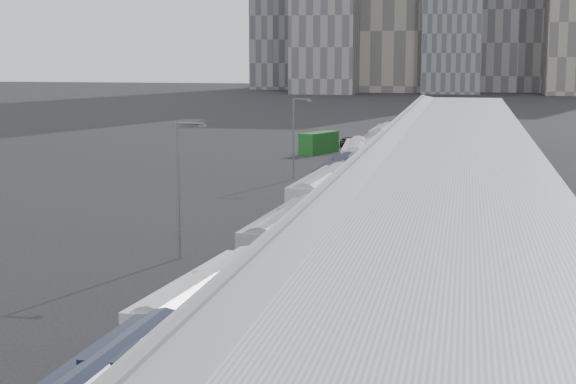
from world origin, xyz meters
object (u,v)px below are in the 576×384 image
(street_lamp_near, at_px, (181,181))
(suv, at_px, (349,142))
(shipping_container, at_px, (319,143))
(bus_3, at_px, (287,244))
(bus_8, at_px, (383,140))
(bus_7, at_px, (370,152))
(bus_6, at_px, (356,162))
(bus_2, at_px, (205,316))
(bus_4, at_px, (323,201))
(street_lamp_far, at_px, (295,133))
(bus_5, at_px, (338,182))

(street_lamp_near, bearing_deg, suv, 88.87)
(shipping_container, relative_size, suv, 1.34)
(bus_3, relative_size, bus_8, 1.03)
(bus_3, relative_size, bus_7, 1.07)
(bus_6, bearing_deg, bus_8, 83.94)
(bus_7, bearing_deg, bus_8, 90.49)
(bus_2, distance_m, bus_8, 85.45)
(bus_4, xyz_separation_m, shipping_container, (-8.63, 49.56, -0.27))
(bus_3, xyz_separation_m, bus_6, (-1.00, 43.54, 0.06))
(bus_7, relative_size, street_lamp_far, 1.38)
(street_lamp_near, distance_m, shipping_container, 64.36)
(bus_2, bearing_deg, bus_8, 95.66)
(shipping_container, bearing_deg, bus_6, -46.70)
(suv, bearing_deg, bus_4, -96.75)
(bus_4, distance_m, suv, 59.01)
(bus_4, height_order, street_lamp_near, street_lamp_near)
(bus_6, height_order, bus_7, bus_6)
(street_lamp_near, relative_size, suv, 1.84)
(bus_3, bearing_deg, street_lamp_near, 174.77)
(bus_3, height_order, shipping_container, bus_3)
(street_lamp_far, bearing_deg, bus_8, 77.34)
(bus_3, height_order, street_lamp_near, street_lamp_near)
(bus_5, height_order, street_lamp_near, street_lamp_near)
(bus_4, height_order, suv, bus_4)
(bus_6, bearing_deg, bus_2, -94.49)
(bus_6, relative_size, shipping_container, 2.04)
(street_lamp_far, height_order, shipping_container, street_lamp_far)
(bus_5, height_order, suv, bus_5)
(bus_2, height_order, bus_7, bus_7)
(bus_2, height_order, bus_6, bus_6)
(bus_2, relative_size, bus_8, 0.96)
(bus_8, bearing_deg, suv, 139.75)
(street_lamp_near, bearing_deg, bus_5, 76.08)
(bus_5, distance_m, suv, 46.93)
(bus_5, bearing_deg, bus_8, 90.26)
(bus_7, bearing_deg, street_lamp_far, -111.50)
(bus_8, height_order, suv, bus_8)
(bus_2, height_order, bus_5, bus_5)
(bus_2, xyz_separation_m, bus_3, (0.69, 15.78, 0.11))
(street_lamp_far, bearing_deg, street_lamp_near, -90.30)
(bus_5, relative_size, suv, 2.56)
(bus_2, distance_m, bus_6, 59.31)
(bus_4, height_order, bus_6, bus_4)
(bus_4, bearing_deg, bus_6, 95.00)
(bus_7, xyz_separation_m, street_lamp_near, (-6.74, -54.03, 3.78))
(bus_4, bearing_deg, street_lamp_far, 109.65)
(bus_2, xyz_separation_m, suv, (-5.23, 90.34, -0.79))
(bus_2, xyz_separation_m, street_lamp_near, (-6.69, 16.94, 3.79))
(bus_8, height_order, street_lamp_far, street_lamp_far)
(shipping_container, bearing_deg, suv, 95.99)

